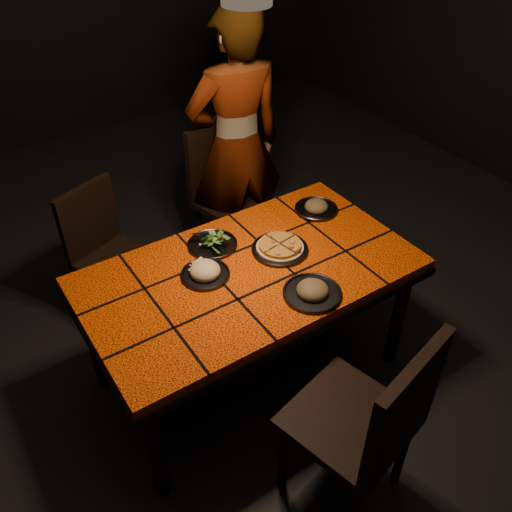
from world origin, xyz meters
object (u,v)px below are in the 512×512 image
chair_far_right (227,187)px  chair_near (371,421)px  dining_table (249,281)px  chair_far_left (104,246)px  plate_pizza (280,248)px  plate_pasta (205,272)px  diner (236,146)px

chair_far_right → chair_near: bearing=-116.6°
dining_table → chair_far_right: size_ratio=1.65×
dining_table → chair_far_left: chair_far_left is taller
dining_table → chair_far_left: (-0.43, 0.91, -0.18)m
chair_far_left → chair_far_right: (0.88, 0.07, 0.07)m
dining_table → chair_near: 0.89m
chair_near → chair_far_left: size_ratio=1.20×
chair_near → chair_far_left: chair_near is taller
chair_far_right → chair_far_left: bearing=171.7°
plate_pizza → plate_pasta: size_ratio=1.22×
chair_near → chair_far_right: size_ratio=1.05×
plate_pasta → diner: bearing=50.3°
chair_near → plate_pasta: (-0.20, 0.96, 0.18)m
dining_table → chair_near: chair_near is taller
dining_table → diner: (0.51, 0.93, 0.19)m
chair_near → diner: 1.91m
chair_near → chair_far_right: (0.46, 1.86, -0.03)m
dining_table → chair_far_right: bearing=65.0°
chair_near → chair_far_right: 1.92m
chair_far_right → plate_pasta: chair_far_right is taller
chair_far_left → plate_pasta: size_ratio=3.65×
diner → plate_pizza: diner is taller
chair_far_left → plate_pizza: size_ratio=3.00×
chair_near → diner: (0.51, 1.82, 0.27)m
chair_near → chair_far_left: bearing=-90.4°
chair_near → plate_pizza: chair_near is taller
dining_table → chair_far_right: 1.09m
chair_near → chair_far_right: bearing=-117.5°
chair_far_left → plate_pizza: (0.64, -0.87, 0.28)m
plate_pasta → dining_table: bearing=-20.4°
dining_table → diner: size_ratio=0.94×
chair_near → diner: diner is taller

